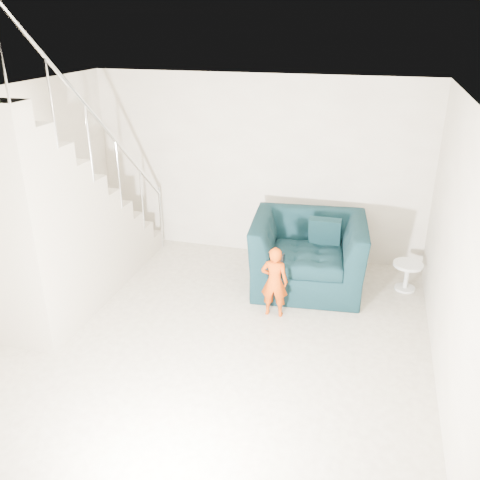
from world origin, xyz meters
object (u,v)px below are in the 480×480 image
(armchair, at_px, (308,253))
(toddler, at_px, (274,282))
(side_table, at_px, (407,272))
(staircase, at_px, (58,235))

(armchair, bearing_deg, toddler, -114.02)
(side_table, xyz_separation_m, staircase, (-4.25, -1.50, 0.68))
(armchair, xyz_separation_m, toddler, (-0.28, -0.86, -0.03))
(side_table, bearing_deg, staircase, -160.59)
(staircase, bearing_deg, side_table, 19.41)
(armchair, distance_m, side_table, 1.36)
(toddler, distance_m, staircase, 2.72)
(staircase, bearing_deg, toddler, 8.70)
(armchair, relative_size, side_table, 3.80)
(armchair, bearing_deg, staircase, -162.34)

